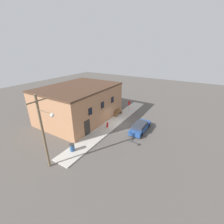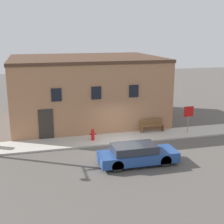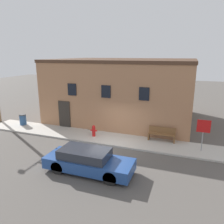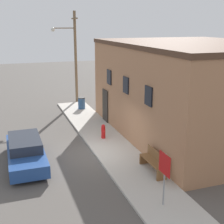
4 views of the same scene
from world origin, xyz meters
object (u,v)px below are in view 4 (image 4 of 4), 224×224
at_px(bench, 154,161).
at_px(utility_pole, 74,53).
at_px(fire_hydrant, 103,131).
at_px(stop_sign, 164,169).
at_px(trash_bin, 82,103).
at_px(parked_car, 26,151).

xyz_separation_m(bench, utility_pole, (-14.02, -0.30, 3.46)).
xyz_separation_m(fire_hydrant, stop_sign, (7.12, -0.07, 0.98)).
relative_size(stop_sign, trash_bin, 2.23).
bearing_deg(stop_sign, bench, 160.40).
bearing_deg(trash_bin, stop_sign, -1.90).
distance_m(stop_sign, parked_car, 6.99).
xyz_separation_m(fire_hydrant, parked_car, (1.68, -4.35, 0.08)).
relative_size(trash_bin, parked_car, 0.20).
bearing_deg(trash_bin, parked_car, -29.86).
distance_m(bench, parked_car, 5.96).
xyz_separation_m(stop_sign, utility_pole, (-16.50, 0.58, 2.55)).
xyz_separation_m(trash_bin, parked_car, (8.25, -4.74, 0.04)).
relative_size(fire_hydrant, stop_sign, 0.41).
xyz_separation_m(bench, parked_car, (-2.97, -5.17, 0.02)).
distance_m(fire_hydrant, bench, 4.71).
bearing_deg(bench, parked_car, -119.85).
bearing_deg(fire_hydrant, bench, 9.97).
relative_size(stop_sign, utility_pole, 0.27).
bearing_deg(trash_bin, utility_pole, 177.38).
distance_m(trash_bin, parked_car, 9.52).
bearing_deg(parked_car, fire_hydrant, 111.06).
relative_size(bench, parked_car, 0.40).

